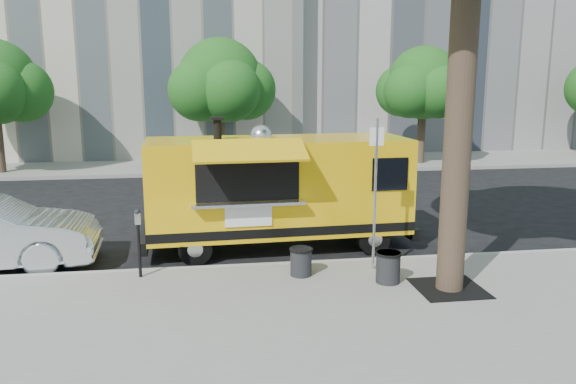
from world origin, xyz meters
The scene contains 12 objects.
ground centered at (0.00, 0.00, 0.00)m, with size 120.00×120.00×0.00m, color black.
sidewalk centered at (0.00, -4.00, 0.07)m, with size 60.00×6.00×0.15m, color gray.
curb centered at (0.00, -0.93, 0.07)m, with size 60.00×0.14×0.16m, color #999993.
far_sidewalk centered at (0.00, 13.50, 0.07)m, with size 60.00×5.00×0.15m, color gray.
tree_well centered at (2.60, -2.80, 0.15)m, with size 1.20×1.20×0.02m, color black.
far_tree_b centered at (-1.00, 12.70, 3.83)m, with size 3.60×3.60×5.50m.
far_tree_c centered at (8.00, 12.40, 3.72)m, with size 3.24×3.24×5.21m.
sign_post centered at (1.55, -1.55, 1.85)m, with size 0.28×0.06×3.00m.
parking_meter centered at (-3.00, -1.35, 0.98)m, with size 0.11×0.11×1.33m.
food_truck centered at (-0.10, 0.57, 1.43)m, with size 6.27×3.04×3.04m.
trash_bin_left centered at (0.06, -1.70, 0.44)m, with size 0.45×0.45×0.54m.
trash_bin_right centered at (1.60, -2.32, 0.46)m, with size 0.49×0.49×0.58m.
Camera 1 is at (-1.69, -11.89, 3.86)m, focal length 35.00 mm.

